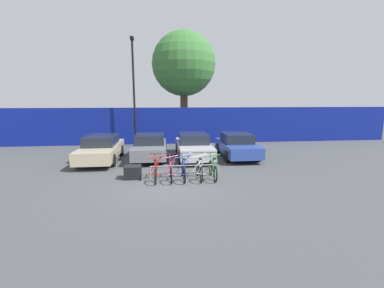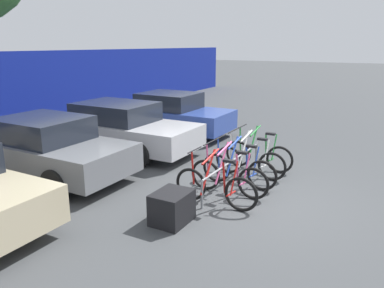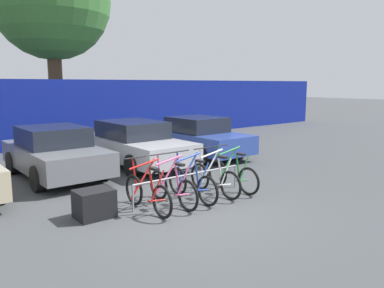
# 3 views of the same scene
# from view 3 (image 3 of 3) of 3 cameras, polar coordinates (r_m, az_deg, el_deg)

# --- Properties ---
(ground_plane) EXTENTS (120.00, 120.00, 0.00)m
(ground_plane) POSITION_cam_3_polar(r_m,az_deg,el_deg) (7.65, -1.09, -10.35)
(ground_plane) COLOR #424447
(hoarding_wall) EXTENTS (36.00, 0.16, 2.74)m
(hoarding_wall) POSITION_cam_3_polar(r_m,az_deg,el_deg) (15.87, -22.83, 4.15)
(hoarding_wall) COLOR navy
(hoarding_wall) RESTS_ON ground
(bike_rack) EXTENTS (2.97, 0.04, 0.57)m
(bike_rack) POSITION_cam_3_polar(r_m,az_deg,el_deg) (8.42, -0.39, -5.16)
(bike_rack) COLOR gray
(bike_rack) RESTS_ON ground
(bicycle_red) EXTENTS (0.68, 1.71, 1.05)m
(bicycle_red) POSITION_cam_3_polar(r_m,az_deg,el_deg) (7.65, -6.84, -7.46)
(bicycle_red) COLOR black
(bicycle_red) RESTS_ON ground
(bicycle_pink) EXTENTS (0.68, 1.71, 1.05)m
(bicycle_pink) POSITION_cam_3_polar(r_m,az_deg,el_deg) (7.99, -3.00, -6.69)
(bicycle_pink) COLOR black
(bicycle_pink) RESTS_ON ground
(bicycle_blue) EXTENTS (0.68, 1.71, 1.05)m
(bicycle_blue) POSITION_cam_3_polar(r_m,az_deg,el_deg) (8.30, -0.02, -6.06)
(bicycle_blue) COLOR black
(bicycle_blue) RESTS_ON ground
(bicycle_white) EXTENTS (0.68, 1.71, 1.05)m
(bicycle_white) POSITION_cam_3_polar(r_m,az_deg,el_deg) (8.73, 3.45, -5.32)
(bicycle_white) COLOR black
(bicycle_white) RESTS_ON ground
(bicycle_green) EXTENTS (0.68, 1.71, 1.05)m
(bicycle_green) POSITION_cam_3_polar(r_m,az_deg,el_deg) (9.12, 6.17, -4.71)
(bicycle_green) COLOR black
(bicycle_green) RESTS_ON ground
(car_grey) EXTENTS (1.91, 4.02, 1.40)m
(car_grey) POSITION_cam_3_polar(r_m,az_deg,el_deg) (10.98, -20.17, -1.20)
(car_grey) COLOR slate
(car_grey) RESTS_ON ground
(car_silver) EXTENTS (1.91, 4.59, 1.40)m
(car_silver) POSITION_cam_3_polar(r_m,az_deg,el_deg) (11.98, -8.85, 0.09)
(car_silver) COLOR #B7B7BC
(car_silver) RESTS_ON ground
(car_blue) EXTENTS (1.91, 4.02, 1.40)m
(car_blue) POSITION_cam_3_polar(r_m,az_deg,el_deg) (13.29, 0.97, 1.08)
(car_blue) COLOR #2D479E
(car_blue) RESTS_ON ground
(cargo_crate) EXTENTS (0.70, 0.56, 0.55)m
(cargo_crate) POSITION_cam_3_polar(r_m,az_deg,el_deg) (7.53, -14.66, -8.79)
(cargo_crate) COLOR black
(cargo_crate) RESTS_ON ground
(tree_behind_hoarding) EXTENTS (5.08, 5.08, 8.68)m
(tree_behind_hoarding) POSITION_cam_3_polar(r_m,az_deg,el_deg) (18.35, -20.68, 19.69)
(tree_behind_hoarding) COLOR brown
(tree_behind_hoarding) RESTS_ON ground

